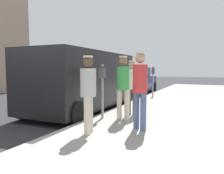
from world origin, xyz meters
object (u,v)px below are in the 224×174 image
at_px(pedestrian_in_green, 123,83).
at_px(pedestrian_in_red, 140,85).
at_px(parked_sedan_ahead, 136,81).
at_px(pedestrian_in_white, 132,84).
at_px(parking_meter_far, 153,76).
at_px(pedestrian_in_gray, 88,89).
at_px(parking_meter_near, 102,82).
at_px(parked_van, 85,80).

distance_m(pedestrian_in_green, pedestrian_in_red, 1.01).
bearing_deg(parked_sedan_ahead, pedestrian_in_white, -71.95).
bearing_deg(parking_meter_far, pedestrian_in_gray, -86.76).
bearing_deg(parking_meter_near, parked_van, 135.66).
xyz_separation_m(pedestrian_in_green, pedestrian_in_red, (0.71, -0.71, 0.02)).
bearing_deg(pedestrian_in_red, parking_meter_far, 101.71).
distance_m(parking_meter_far, pedestrian_in_white, 4.98).
bearing_deg(pedestrian_in_gray, pedestrian_in_red, 39.65).
bearing_deg(pedestrian_in_white, parking_meter_far, 97.03).
height_order(parking_meter_far, pedestrian_in_red, pedestrian_in_red).
height_order(parking_meter_near, parked_sedan_ahead, parking_meter_near).
distance_m(pedestrian_in_gray, parked_van, 3.46).
bearing_deg(parking_meter_far, pedestrian_in_white, -82.97).
distance_m(parking_meter_near, parking_meter_far, 5.70).
bearing_deg(pedestrian_in_green, parking_meter_far, 96.18).
bearing_deg(parked_sedan_ahead, parking_meter_near, -77.56).
xyz_separation_m(pedestrian_in_green, pedestrian_in_gray, (-0.21, -1.47, -0.04)).
bearing_deg(pedestrian_in_white, parked_van, 161.60).
bearing_deg(parking_meter_far, pedestrian_in_red, -78.29).
bearing_deg(parking_meter_near, parking_meter_far, 90.00).
xyz_separation_m(pedestrian_in_green, parked_sedan_ahead, (-2.41, 8.10, -0.41)).
bearing_deg(pedestrian_in_white, pedestrian_in_red, -63.54).
height_order(pedestrian_in_white, parked_sedan_ahead, pedestrian_in_white).
bearing_deg(parking_meter_near, pedestrian_in_red, -26.70).
relative_size(parking_meter_near, pedestrian_in_green, 0.87).
relative_size(parking_meter_near, parked_van, 0.29).
height_order(parking_meter_near, parked_van, parked_van).
xyz_separation_m(parking_meter_near, parked_sedan_ahead, (-1.80, 8.15, -0.43)).
bearing_deg(pedestrian_in_green, pedestrian_in_gray, -98.06).
height_order(pedestrian_in_green, pedestrian_in_white, pedestrian_in_green).
relative_size(parked_van, parked_sedan_ahead, 1.18).
bearing_deg(pedestrian_in_green, parked_van, 146.17).
height_order(pedestrian_in_red, pedestrian_in_white, pedestrian_in_red).
xyz_separation_m(parking_meter_far, pedestrian_in_white, (0.61, -4.94, -0.09)).
height_order(pedestrian_in_green, pedestrian_in_red, pedestrian_in_red).
xyz_separation_m(parking_meter_far, pedestrian_in_gray, (0.40, -7.12, -0.07)).
relative_size(pedestrian_in_red, pedestrian_in_white, 1.07).
distance_m(parking_meter_near, parked_sedan_ahead, 8.35).
relative_size(pedestrian_in_white, parked_van, 0.32).
height_order(parking_meter_near, pedestrian_in_red, pedestrian_in_red).
xyz_separation_m(parking_meter_near, pedestrian_in_gray, (0.40, -1.42, -0.07)).
relative_size(pedestrian_in_white, parked_sedan_ahead, 0.37).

